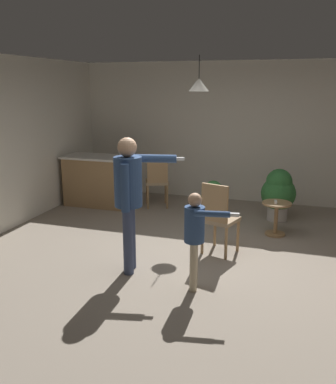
# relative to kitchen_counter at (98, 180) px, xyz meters

# --- Properties ---
(ground) EXTENTS (7.68, 7.68, 0.00)m
(ground) POSITION_rel_kitchen_counter_xyz_m (2.45, -2.00, -0.48)
(ground) COLOR gray
(wall_back) EXTENTS (6.40, 0.10, 2.70)m
(wall_back) POSITION_rel_kitchen_counter_xyz_m (2.45, 1.20, 0.87)
(wall_back) COLOR silver
(wall_back) RESTS_ON ground
(kitchen_counter) EXTENTS (1.26, 0.66, 0.95)m
(kitchen_counter) POSITION_rel_kitchen_counter_xyz_m (0.00, 0.00, 0.00)
(kitchen_counter) COLOR #99754C
(kitchen_counter) RESTS_ON ground
(side_table_by_couch) EXTENTS (0.44, 0.44, 0.52)m
(side_table_by_couch) POSITION_rel_kitchen_counter_xyz_m (3.37, -0.69, -0.15)
(side_table_by_couch) COLOR #99754C
(side_table_by_couch) RESTS_ON ground
(person_adult) EXTENTS (0.77, 0.60, 1.66)m
(person_adult) POSITION_rel_kitchen_counter_xyz_m (1.75, -2.56, 0.55)
(person_adult) COLOR #384260
(person_adult) RESTS_ON ground
(person_child) EXTENTS (0.60, 0.32, 1.12)m
(person_child) POSITION_rel_kitchen_counter_xyz_m (2.62, -2.78, 0.22)
(person_child) COLOR tan
(person_child) RESTS_ON ground
(dining_chair_by_counter) EXTENTS (0.52, 0.52, 1.00)m
(dining_chair_by_counter) POSITION_rel_kitchen_counter_xyz_m (2.66, -1.71, 0.07)
(dining_chair_by_counter) COLOR #99754C
(dining_chair_by_counter) RESTS_ON ground
(dining_chair_near_wall) EXTENTS (0.55, 0.55, 1.00)m
(dining_chair_near_wall) POSITION_rel_kitchen_counter_xyz_m (1.14, 0.18, 0.07)
(dining_chair_near_wall) COLOR #99754C
(dining_chair_near_wall) RESTS_ON ground
(potted_plant_corner) EXTENTS (0.43, 0.43, 0.66)m
(potted_plant_corner) POSITION_rel_kitchen_counter_xyz_m (2.26, -0.12, -0.12)
(potted_plant_corner) COLOR brown
(potted_plant_corner) RESTS_ON ground
(potted_plant_by_wall) EXTENTS (0.58, 0.58, 0.89)m
(potted_plant_by_wall) POSITION_rel_kitchen_counter_xyz_m (3.34, 0.07, 0.01)
(potted_plant_by_wall) COLOR #B7B2AD
(potted_plant_by_wall) RESTS_ON ground
(spare_remote_on_table) EXTENTS (0.05, 0.13, 0.04)m
(spare_remote_on_table) POSITION_rel_kitchen_counter_xyz_m (3.35, -0.73, 0.06)
(spare_remote_on_table) COLOR white
(spare_remote_on_table) RESTS_ON side_table_by_couch
(ceiling_light_pendant) EXTENTS (0.32, 0.32, 0.55)m
(ceiling_light_pendant) POSITION_rel_kitchen_counter_xyz_m (2.04, -0.39, 1.77)
(ceiling_light_pendant) COLOR silver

